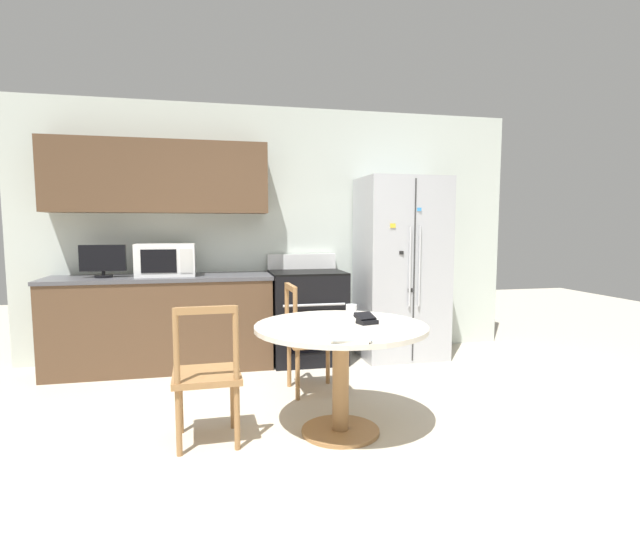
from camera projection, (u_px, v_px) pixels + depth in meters
ground_plane at (341, 465)px, 2.88m from camera, size 14.00×14.00×0.00m
back_wall at (248, 220)px, 5.17m from camera, size 5.20×0.44×2.60m
kitchen_counter at (162, 322)px, 4.79m from camera, size 2.09×0.64×0.90m
refrigerator at (401, 268)px, 5.22m from camera, size 0.85×0.72×1.87m
oven_range at (307, 315)px, 5.08m from camera, size 0.73×0.68×1.08m
microwave at (166, 260)px, 4.75m from camera, size 0.54×0.38×0.31m
countertop_tv at (103, 260)px, 4.59m from camera, size 0.40×0.16×0.30m
dining_table at (341, 348)px, 3.26m from camera, size 1.13×1.13×0.73m
dining_chair_left at (207, 376)px, 3.12m from camera, size 0.43×0.43×0.90m
dining_chair_far at (310, 340)px, 4.11m from camera, size 0.43×0.43×0.90m
candle_glass at (351, 311)px, 3.53m from camera, size 0.08×0.08×0.09m
wallet at (366, 319)px, 3.28m from camera, size 0.15×0.15×0.07m
mail_stack at (350, 336)px, 2.86m from camera, size 0.30×0.35×0.02m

